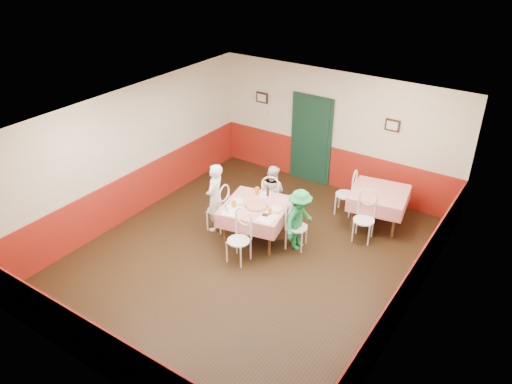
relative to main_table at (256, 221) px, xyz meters
The scene contains 39 objects.
floor 0.78m from the main_table, 65.73° to the right, with size 7.00×7.00×0.00m, color black.
ceiling 2.52m from the main_table, 65.73° to the right, with size 7.00×7.00×0.00m, color white.
back_wall 3.07m from the main_table, 84.44° to the left, with size 6.00×0.10×2.80m, color beige.
front_wall 4.26m from the main_table, 86.11° to the right, with size 6.00×0.10×2.80m, color beige.
left_wall 2.97m from the main_table, 167.12° to the right, with size 0.10×7.00×2.80m, color beige.
right_wall 3.49m from the main_table, 10.73° to the right, with size 0.10×7.00×2.80m, color beige.
wainscot_back 2.88m from the main_table, 84.41° to the left, with size 6.00×0.03×1.00m, color maroon.
wainscot_front 4.12m from the main_table, 86.10° to the right, with size 6.00×0.03×1.00m, color maroon.
wainscot_left 2.78m from the main_table, 167.06° to the right, with size 0.03×7.00×1.00m, color maroon.
wainscot_right 3.33m from the main_table, 10.78° to the right, with size 0.03×7.00×1.00m, color maroon.
door 2.93m from the main_table, 96.45° to the left, with size 0.96×0.06×2.10m, color black.
picture_left 3.62m from the main_table, 121.30° to the left, with size 0.32×0.03×0.26m, color black.
picture_right 3.56m from the main_table, 60.81° to the left, with size 0.32×0.03×0.26m, color black.
thermostat 3.45m from the main_table, 119.80° to the left, with size 0.10×0.03×0.10m, color white.
main_table is the anchor object (origin of this frame).
second_table 2.61m from the main_table, 45.87° to the left, with size 1.12×1.12×0.77m, color red.
chair_left 0.85m from the main_table, 168.61° to the right, with size 0.42×0.42×0.90m, color white, non-canonical shape.
chair_right 0.85m from the main_table, 11.39° to the left, with size 0.42×0.42×0.90m, color white, non-canonical shape.
chair_far 0.85m from the main_table, 101.39° to the left, with size 0.42×0.42×0.90m, color white, non-canonical shape.
chair_near 0.85m from the main_table, 78.61° to the right, with size 0.42×0.42×0.90m, color white, non-canonical shape.
chair_second_a 2.16m from the main_table, 60.32° to the left, with size 0.42×0.42×0.90m, color white, non-canonical shape.
chair_second_b 2.14m from the main_table, 31.73° to the left, with size 0.42×0.42×0.90m, color white, non-canonical shape.
pizza 0.40m from the main_table, 51.98° to the right, with size 0.42×0.42×0.03m, color #B74723.
plate_left 0.55m from the main_table, 168.03° to the right, with size 0.25×0.25×0.01m, color white.
plate_right 0.57m from the main_table, ahead, with size 0.25×0.25×0.01m, color white.
plate_far 0.58m from the main_table, 98.23° to the left, with size 0.25×0.25×0.01m, color white.
glass_a 0.63m from the main_table, 135.79° to the right, with size 0.07×0.07×0.14m, color #BF7219.
glass_b 0.63m from the main_table, 18.62° to the right, with size 0.07×0.07×0.14m, color #BF7219.
glass_c 0.63m from the main_table, 120.29° to the left, with size 0.08×0.08×0.15m, color #BF7219.
beer_bottle 0.65m from the main_table, 88.43° to the left, with size 0.06×0.06×0.22m, color #381C0A.
shaker_a 0.76m from the main_table, 124.87° to the right, with size 0.04×0.04×0.09m, color silver.
shaker_b 0.75m from the main_table, 117.23° to the right, with size 0.04×0.04×0.09m, color silver.
shaker_c 0.74m from the main_table, 130.05° to the right, with size 0.04×0.04×0.09m, color #B23319.
menu_left 0.65m from the main_table, 121.10° to the right, with size 0.30×0.40×0.00m, color white.
menu_right 0.65m from the main_table, 30.92° to the right, with size 0.30×0.40×0.00m, color white.
wallet 0.59m from the main_table, 32.04° to the right, with size 0.11×0.09×0.02m, color black.
diner_left 0.97m from the main_table, 168.61° to the right, with size 0.53×0.35×1.46m, color gray.
diner_far 0.93m from the main_table, 101.39° to the left, with size 0.58×0.45×1.20m, color gray.
diner_right 0.94m from the main_table, 11.39° to the left, with size 0.82×0.47×1.26m, color gray.
Camera 1 is at (4.42, -6.38, 5.73)m, focal length 35.00 mm.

